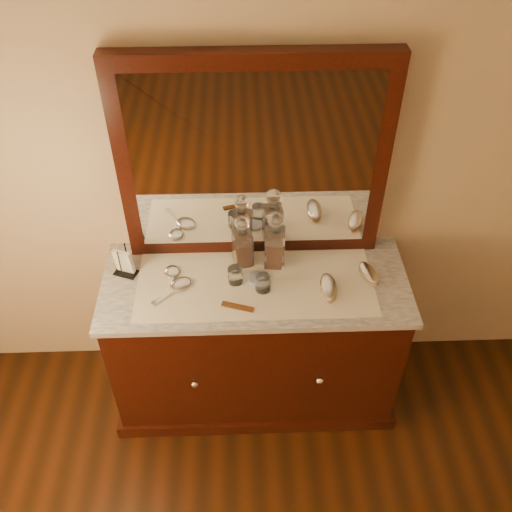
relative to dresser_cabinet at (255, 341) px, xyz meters
name	(u,v)px	position (x,y,z in m)	size (l,w,h in m)	color
dresser_cabinet	(255,341)	(0.00, 0.00, 0.00)	(1.40, 0.55, 0.82)	black
dresser_plinth	(255,383)	(0.00, 0.00, -0.37)	(1.46, 0.59, 0.08)	black
knob_left	(195,384)	(-0.30, -0.28, 0.04)	(0.04, 0.04, 0.04)	silver
knob_right	(320,380)	(0.30, -0.28, 0.04)	(0.04, 0.04, 0.04)	silver
marble_top	(255,283)	(0.00, 0.00, 0.42)	(1.44, 0.59, 0.03)	white
mirror_frame	(253,162)	(0.00, 0.25, 0.94)	(1.20, 0.08, 1.00)	black
mirror_glass	(254,166)	(0.00, 0.21, 0.94)	(1.06, 0.01, 0.86)	white
lace_runner	(255,284)	(0.00, -0.02, 0.44)	(1.10, 0.45, 0.00)	white
pin_dish	(257,279)	(0.01, 0.01, 0.45)	(0.09, 0.09, 0.02)	silver
comb	(238,307)	(-0.08, -0.17, 0.45)	(0.15, 0.03, 0.01)	brown
napkin_rack	(124,263)	(-0.61, 0.08, 0.50)	(0.12, 0.10, 0.16)	black
decanter_left	(243,246)	(-0.06, 0.13, 0.55)	(0.10, 0.10, 0.28)	#993F16
decanter_right	(275,245)	(0.10, 0.12, 0.56)	(0.10, 0.10, 0.31)	#993F16
brush_near	(328,288)	(0.33, -0.08, 0.47)	(0.08, 0.18, 0.05)	#9D8060
brush_far	(369,274)	(0.53, 0.00, 0.47)	(0.11, 0.17, 0.04)	#9D8060
hand_mirror_outer	(172,274)	(-0.39, 0.05, 0.45)	(0.08, 0.19, 0.02)	silver
hand_mirror_inner	(177,286)	(-0.36, -0.04, 0.45)	(0.20, 0.20, 0.02)	silver
tumblers	(249,279)	(-0.03, -0.03, 0.48)	(0.20, 0.13, 0.08)	white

